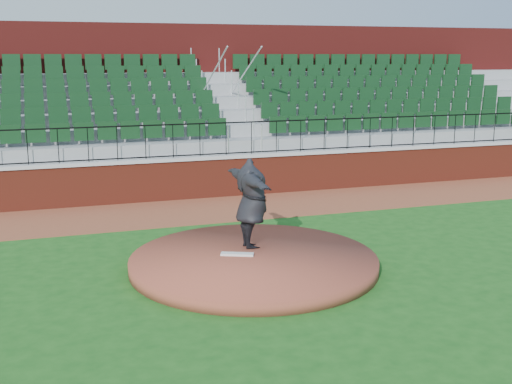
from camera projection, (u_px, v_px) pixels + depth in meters
ground at (278, 267)px, 13.34m from camera, size 90.00×90.00×0.00m
warning_track at (214, 209)px, 18.35m from camera, size 34.00×3.20×0.01m
field_wall at (201, 179)px, 19.71m from camera, size 34.00×0.35×1.20m
wall_cap at (200, 158)px, 19.57m from camera, size 34.00×0.45×0.10m
wall_railing at (200, 140)px, 19.46m from camera, size 34.00×0.05×1.00m
seating_stands at (181, 116)px, 21.88m from camera, size 34.00×5.10×4.60m
concourse_wall at (166, 97)px, 24.39m from camera, size 34.00×0.50×5.50m
pitchers_mound at (254, 262)px, 13.26m from camera, size 5.15×5.15×0.25m
pitching_rubber at (237, 254)px, 13.30m from camera, size 0.70×0.43×0.05m
pitcher at (251, 203)px, 13.66m from camera, size 0.71×2.43×1.96m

